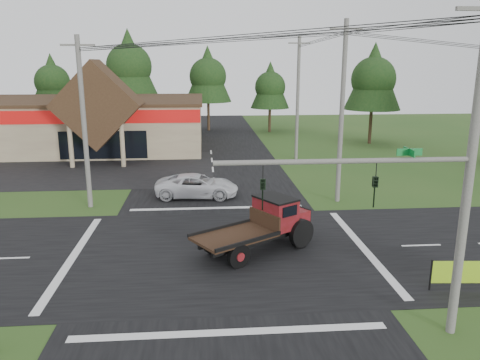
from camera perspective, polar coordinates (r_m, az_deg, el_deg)
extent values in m
plane|color=#2A4D1B|center=(22.90, -2.28, -8.77)|extent=(120.00, 120.00, 0.00)
cube|color=black|center=(22.89, -2.28, -8.74)|extent=(12.00, 120.00, 0.02)
cube|color=black|center=(22.89, -2.28, -8.74)|extent=(120.00, 12.00, 0.02)
cube|color=black|center=(43.13, -22.30, 1.16)|extent=(28.00, 14.00, 0.02)
cube|color=gray|center=(53.69, -21.12, 6.33)|extent=(30.00, 15.00, 5.00)
cube|color=#382417|center=(53.44, -21.37, 9.04)|extent=(30.40, 15.40, 0.30)
cube|color=#B60F0E|center=(46.37, -23.88, 6.98)|extent=(30.00, 0.12, 1.20)
cube|color=#382417|center=(43.72, -16.92, 8.79)|extent=(7.78, 4.00, 7.78)
cylinder|color=gray|center=(43.01, -19.94, 4.04)|extent=(0.40, 0.40, 4.00)
cylinder|color=gray|center=(42.05, -14.14, 4.25)|extent=(0.40, 0.40, 4.00)
cube|color=black|center=(45.14, -16.32, 4.11)|extent=(8.00, 0.08, 2.60)
cylinder|color=#595651|center=(16.79, 25.43, -6.06)|extent=(0.24, 0.24, 7.00)
cylinder|color=#595651|center=(14.53, 12.67, 2.26)|extent=(8.00, 0.16, 0.16)
imported|color=black|center=(15.08, 16.10, -1.43)|extent=(0.16, 0.20, 1.00)
imported|color=black|center=(14.24, 2.78, -1.79)|extent=(0.16, 0.20, 1.00)
cube|color=#0C6626|center=(15.19, 19.96, 3.22)|extent=(0.80, 0.04, 0.22)
cylinder|color=#595651|center=(16.26, 26.17, 0.58)|extent=(0.30, 0.30, 11.00)
cylinder|color=#595651|center=(30.19, -18.48, 6.45)|extent=(0.30, 0.30, 10.50)
cube|color=#595651|center=(29.98, -19.20, 15.28)|extent=(2.00, 0.12, 0.12)
cylinder|color=#595651|center=(30.54, 12.29, 7.88)|extent=(0.30, 0.30, 11.50)
cube|color=#595651|center=(30.44, 12.82, 17.55)|extent=(2.00, 0.12, 0.12)
cylinder|color=#595651|center=(44.09, 7.05, 9.72)|extent=(0.30, 0.30, 11.20)
cube|color=#595651|center=(44.00, 7.25, 16.23)|extent=(2.00, 0.12, 0.12)
cylinder|color=#332316|center=(66.33, -21.53, 6.96)|extent=(0.36, 0.36, 3.50)
cone|color=black|center=(65.98, -21.93, 11.30)|extent=(5.60, 5.60, 6.60)
sphere|color=black|center=(65.99, -21.91, 11.04)|extent=(4.40, 4.40, 4.40)
cylinder|color=#332316|center=(63.11, -13.05, 7.73)|extent=(0.36, 0.36, 4.55)
cone|color=black|center=(62.76, -13.39, 13.69)|extent=(7.28, 7.28, 8.58)
sphere|color=black|center=(62.77, -13.37, 13.34)|extent=(5.72, 5.72, 5.72)
cylinder|color=#332316|center=(63.47, -3.86, 7.78)|extent=(0.36, 0.36, 3.85)
cone|color=black|center=(63.10, -3.94, 12.80)|extent=(6.16, 6.16, 7.26)
sphere|color=black|center=(63.11, -3.94, 12.50)|extent=(4.84, 4.84, 4.84)
cylinder|color=#332316|center=(62.14, 3.63, 7.32)|extent=(0.36, 0.36, 3.15)
cone|color=black|center=(61.77, 3.70, 11.51)|extent=(5.04, 5.04, 5.94)
sphere|color=black|center=(61.78, 3.69, 11.26)|extent=(3.96, 3.96, 3.96)
cylinder|color=#332316|center=(54.87, 15.60, 6.30)|extent=(0.36, 0.36, 3.85)
cone|color=black|center=(54.44, 15.99, 12.09)|extent=(6.16, 6.16, 7.26)
sphere|color=black|center=(54.45, 15.97, 11.75)|extent=(4.84, 4.84, 4.84)
imported|color=silver|center=(31.90, -5.26, -0.70)|extent=(5.75, 2.98, 1.55)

